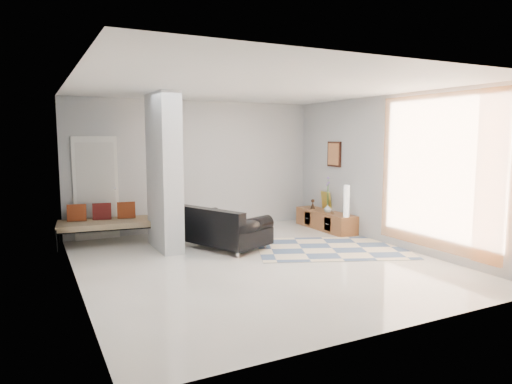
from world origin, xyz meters
name	(u,v)px	position (x,y,z in m)	size (l,w,h in m)	color
floor	(259,262)	(0.00, 0.00, 0.00)	(6.00, 6.00, 0.00)	beige
ceiling	(259,87)	(0.00, 0.00, 2.80)	(6.00, 6.00, 0.00)	white
wall_back	(196,166)	(0.00, 3.00, 1.40)	(6.00, 6.00, 0.00)	#ADB0B2
wall_front	(394,199)	(0.00, -3.00, 1.40)	(6.00, 6.00, 0.00)	#ADB0B2
wall_left	(74,185)	(-2.75, 0.00, 1.40)	(6.00, 6.00, 0.00)	#ADB0B2
wall_right	(390,171)	(2.75, 0.00, 1.40)	(6.00, 6.00, 0.00)	#ADB0B2
partition_column	(164,172)	(-1.10, 1.60, 1.40)	(0.35, 1.20, 2.80)	silver
hallway_door	(96,188)	(-2.10, 2.96, 1.02)	(0.85, 0.06, 2.04)	white
curtain	(437,172)	(2.67, -1.15, 1.45)	(2.55, 2.55, 0.00)	#F69040
wall_art	(334,154)	(2.72, 1.70, 1.65)	(0.04, 0.45, 0.55)	black
media_console	(325,220)	(2.52, 1.70, 0.20)	(0.45, 1.73, 0.80)	brown
loveseat	(222,229)	(-0.16, 1.17, 0.35)	(1.50, 1.84, 0.76)	silver
daybed	(111,222)	(-1.92, 2.47, 0.41)	(2.04, 1.04, 0.77)	black
area_rug	(332,248)	(1.60, 0.20, 0.01)	(2.68, 1.78, 0.01)	beige
cylinder_lamp	(347,201)	(2.50, 0.95, 0.73)	(0.12, 0.12, 0.65)	white
bronze_figurine	(313,204)	(2.47, 2.14, 0.51)	(0.11, 0.11, 0.22)	black
vase	(328,208)	(2.47, 1.56, 0.49)	(0.16, 0.16, 0.17)	silver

